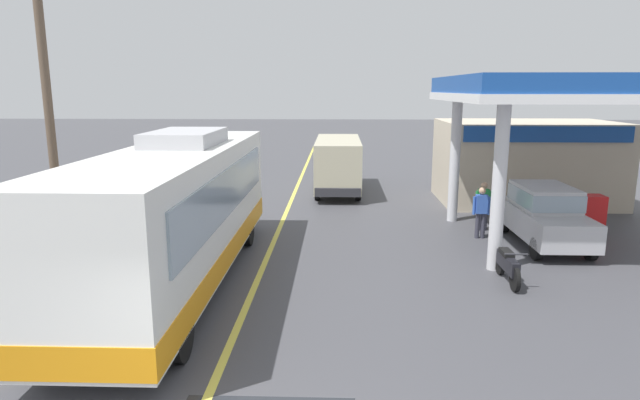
# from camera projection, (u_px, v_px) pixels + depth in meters

# --- Properties ---
(ground) EXTENTS (120.00, 120.00, 0.00)m
(ground) POSITION_uv_depth(u_px,v_px,m) (296.00, 190.00, 25.56)
(ground) COLOR #424247
(lane_divider_stripe) EXTENTS (0.16, 50.00, 0.01)m
(lane_divider_stripe) POSITION_uv_depth(u_px,v_px,m) (285.00, 214.00, 20.67)
(lane_divider_stripe) COLOR #D8CC4C
(lane_divider_stripe) RESTS_ON ground
(coach_bus_main) EXTENTS (2.60, 11.04, 3.69)m
(coach_bus_main) POSITION_uv_depth(u_px,v_px,m) (178.00, 215.00, 13.05)
(coach_bus_main) COLOR white
(coach_bus_main) RESTS_ON ground
(gas_station_roadside) EXTENTS (9.10, 11.95, 5.10)m
(gas_station_roadside) POSITION_uv_depth(u_px,v_px,m) (545.00, 145.00, 20.47)
(gas_station_roadside) COLOR #194799
(gas_station_roadside) RESTS_ON ground
(car_at_pump) EXTENTS (1.70, 4.20, 1.82)m
(car_at_pump) POSITION_uv_depth(u_px,v_px,m) (545.00, 212.00, 16.50)
(car_at_pump) COLOR #B2B2B7
(car_at_pump) RESTS_ON ground
(minibus_opposing_lane) EXTENTS (2.04, 6.13, 2.44)m
(minibus_opposing_lane) POSITION_uv_depth(u_px,v_px,m) (338.00, 160.00, 24.90)
(minibus_opposing_lane) COLOR #BFB799
(minibus_opposing_lane) RESTS_ON ground
(motorcycle_parked_forecourt) EXTENTS (0.55, 1.80, 0.92)m
(motorcycle_parked_forecourt) POSITION_uv_depth(u_px,v_px,m) (508.00, 265.00, 13.32)
(motorcycle_parked_forecourt) COLOR black
(motorcycle_parked_forecourt) RESTS_ON ground
(pedestrian_near_pump) EXTENTS (0.55, 0.22, 1.66)m
(pedestrian_near_pump) POSITION_uv_depth(u_px,v_px,m) (483.00, 203.00, 18.14)
(pedestrian_near_pump) COLOR #33333F
(pedestrian_near_pump) RESTS_ON ground
(pedestrian_by_shop) EXTENTS (0.55, 0.22, 1.66)m
(pedestrian_by_shop) POSITION_uv_depth(u_px,v_px,m) (481.00, 210.00, 17.18)
(pedestrian_by_shop) COLOR #33333F
(pedestrian_by_shop) RESTS_ON ground
(utility_pole_roadside) EXTENTS (1.80, 0.24, 8.59)m
(utility_pole_roadside) POSITION_uv_depth(u_px,v_px,m) (47.00, 98.00, 14.51)
(utility_pole_roadside) COLOR brown
(utility_pole_roadside) RESTS_ON ground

